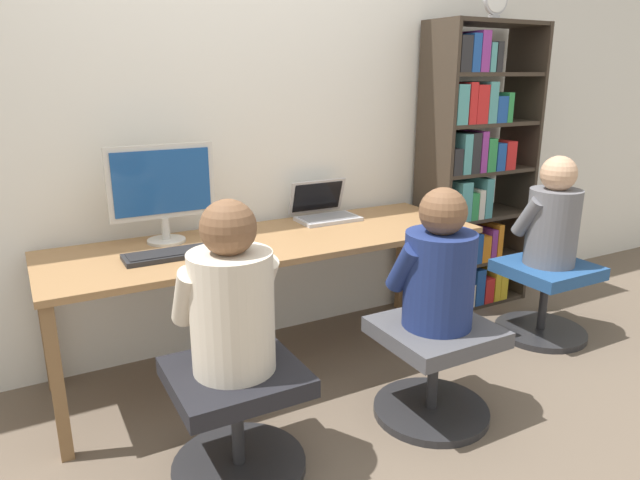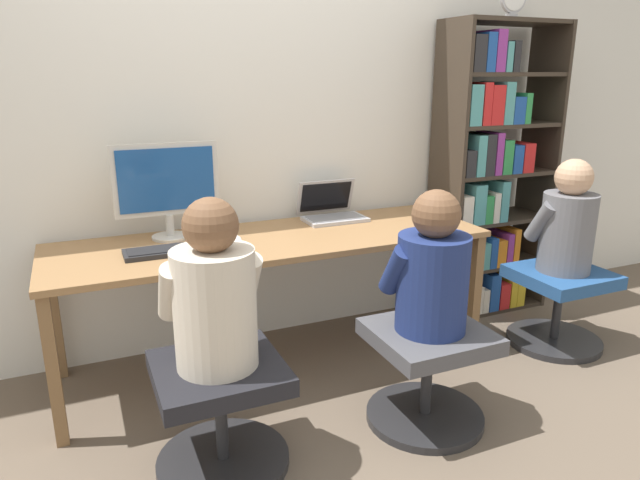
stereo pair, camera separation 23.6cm
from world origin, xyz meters
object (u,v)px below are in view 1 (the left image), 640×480
at_px(office_chair_right, 434,364).
at_px(office_chair_side, 544,294).
at_px(desktop_monitor, 163,190).
at_px(laptop, 324,211).
at_px(person_at_laptop, 439,268).
at_px(person_near_shelf, 553,218).
at_px(keyboard, 175,254).
at_px(office_chair_left, 237,413).
at_px(desk_clock, 496,0).
at_px(bookshelf, 470,180).
at_px(person_at_monitor, 231,298).

height_order(office_chair_right, office_chair_side, same).
distance_m(desktop_monitor, laptop, 0.93).
distance_m(office_chair_right, person_at_laptop, 0.45).
xyz_separation_m(office_chair_right, person_at_laptop, (0.00, 0.00, 0.45)).
height_order(office_chair_right, person_near_shelf, person_near_shelf).
distance_m(person_at_laptop, person_near_shelf, 1.16).
bearing_deg(keyboard, person_near_shelf, -10.19).
height_order(keyboard, person_near_shelf, person_near_shelf).
relative_size(office_chair_left, office_chair_side, 1.00).
relative_size(desktop_monitor, office_chair_side, 0.98).
bearing_deg(desktop_monitor, person_at_laptop, -46.27).
bearing_deg(person_near_shelf, office_chair_side, -90.00).
bearing_deg(person_near_shelf, laptop, 150.05).
bearing_deg(keyboard, desk_clock, 3.86).
relative_size(office_chair_right, desk_clock, 2.70).
bearing_deg(office_chair_right, office_chair_side, 17.06).
bearing_deg(laptop, desk_clock, -7.79).
relative_size(office_chair_left, office_chair_right, 1.00).
relative_size(laptop, office_chair_right, 0.66).
height_order(office_chair_left, office_chair_right, same).
relative_size(office_chair_left, bookshelf, 0.29).
xyz_separation_m(desktop_monitor, office_chair_side, (2.02, -0.62, -0.71)).
height_order(person_at_laptop, person_near_shelf, person_near_shelf).
bearing_deg(person_at_monitor, person_near_shelf, 7.93).
bearing_deg(bookshelf, keyboard, -173.72).
height_order(office_chair_right, desk_clock, desk_clock).
distance_m(person_at_laptop, desk_clock, 1.79).
bearing_deg(office_chair_right, keyboard, 142.84).
bearing_deg(bookshelf, desk_clock, -82.65).
relative_size(office_chair_right, person_near_shelf, 0.84).
distance_m(office_chair_left, person_at_laptop, 1.01).
bearing_deg(keyboard, desktop_monitor, 84.03).
distance_m(desktop_monitor, office_chair_left, 1.14).
distance_m(laptop, office_chair_left, 1.38).
height_order(office_chair_left, office_chair_side, same).
xyz_separation_m(keyboard, person_near_shelf, (2.04, -0.37, 0.00)).
bearing_deg(person_near_shelf, keyboard, 169.81).
bearing_deg(office_chair_side, person_at_laptop, -163.12).
xyz_separation_m(laptop, person_near_shelf, (1.11, -0.64, -0.03)).
bearing_deg(keyboard, office_chair_left, -87.20).
distance_m(person_at_monitor, person_at_laptop, 0.91).
relative_size(person_at_laptop, person_near_shelf, 0.98).
bearing_deg(person_at_laptop, person_at_monitor, 176.25).
relative_size(laptop, desk_clock, 1.77).
bearing_deg(office_chair_right, desk_clock, 39.29).
height_order(person_at_laptop, bookshelf, bookshelf).
height_order(keyboard, office_chair_side, keyboard).
xyz_separation_m(desktop_monitor, keyboard, (-0.03, -0.25, -0.25)).
height_order(person_at_monitor, person_at_laptop, person_at_monitor).
bearing_deg(laptop, office_chair_right, -89.48).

